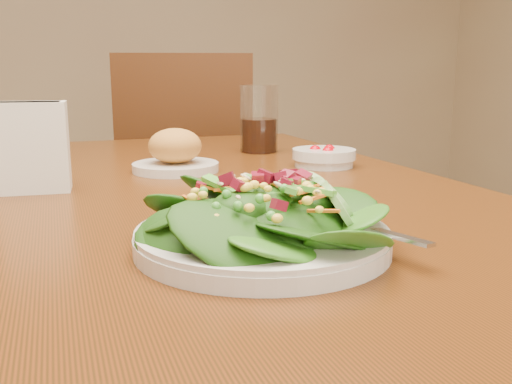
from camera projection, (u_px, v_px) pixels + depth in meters
dining_table at (192, 245)px, 0.97m from camera, size 0.90×1.40×0.75m
chair_far at (187, 191)px, 1.99m from camera, size 0.55×0.56×0.99m
salad_plate at (271, 222)px, 0.61m from camera, size 0.28×0.27×0.08m
bread_plate at (175, 154)px, 1.08m from camera, size 0.16×0.16×0.08m
tomato_bowl at (324, 157)px, 1.14m from camera, size 0.13×0.13×0.04m
drinking_glass at (259, 124)px, 1.33m from camera, size 0.09×0.09×0.16m
napkin_holder at (32, 145)px, 0.89m from camera, size 0.11×0.07×0.14m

